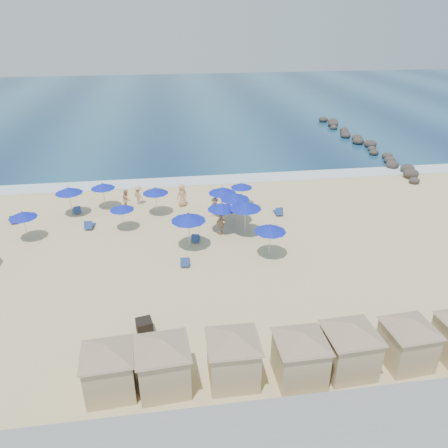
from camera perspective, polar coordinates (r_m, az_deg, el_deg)
The scene contains 34 objects.
ground at distance 27.91m, azimuth -7.19°, elevation -5.82°, with size 160.00×160.00×0.00m, color beige.
ocean at distance 80.11m, azimuth -8.46°, elevation 15.27°, with size 160.00×80.00×0.06m, color navy.
surf_line at distance 41.89m, azimuth -7.86°, elevation 5.40°, with size 160.00×2.50×0.08m, color white.
rock_jetty at distance 56.08m, azimuth 17.61°, elevation 10.09°, with size 2.56×26.66×0.96m.
trash_bin at distance 22.84m, azimuth -10.35°, elevation -13.07°, with size 0.78×0.78×0.78m, color black.
cabana_0 at distance 19.52m, azimuth -14.89°, elevation -17.05°, with size 4.38×4.38×2.75m.
cabana_1 at distance 19.24m, azimuth -8.04°, elevation -16.79°, with size 4.55×4.55×2.86m.
cabana_2 at distance 19.38m, azimuth 1.20°, elevation -16.09°, with size 4.56×4.56×2.86m.
cabana_3 at distance 19.73m, azimuth 9.99°, elevation -15.82°, with size 4.45×4.45×2.79m.
cabana_4 at distance 20.55m, azimuth 16.21°, elevation -14.46°, with size 4.56×4.56×2.86m.
cabana_5 at distance 21.83m, azimuth 23.02°, elevation -13.25°, with size 4.33×4.33×2.72m.
umbrella_2 at distance 36.09m, azimuth -19.64°, elevation 4.17°, with size 2.14×2.14×2.43m.
umbrella_3 at distance 33.32m, azimuth -24.83°, elevation 1.10°, with size 1.96×1.96×2.23m.
umbrella_4 at distance 36.72m, azimuth -15.56°, elevation 4.82°, with size 1.96×1.96×2.23m.
umbrella_5 at distance 32.68m, azimuth -13.23°, elevation 2.13°, with size 1.79×1.79×2.04m.
umbrella_6 at distance 29.06m, azimuth -4.68°, elevation 0.89°, with size 2.36×2.36×2.69m.
umbrella_7 at distance 34.63m, azimuth -8.96°, elevation 4.35°, with size 2.05×2.05×2.33m.
umbrella_8 at distance 31.26m, azimuth -0.31°, elevation 2.31°, with size 2.08×2.08×2.37m.
umbrella_9 at distance 35.94m, azimuth 2.30°, elevation 5.07°, with size 1.81×1.81×2.06m.
umbrella_10 at distance 30.87m, azimuth 2.80°, elevation 2.46°, with size 2.34×2.34×2.66m.
umbrella_11 at distance 28.20m, azimuth 6.06°, elevation -0.57°, with size 2.11×2.11×2.40m.
umbrella_12 at distance 32.64m, azimuth 1.44°, elevation 3.65°, with size 2.24×2.24×2.55m.
umbrella_13 at distance 33.84m, azimuth -0.21°, elevation 4.43°, with size 2.20×2.20×2.51m.
beach_chair_0 at distance 37.17m, azimuth -25.72°, elevation 0.52°, with size 0.79×1.33×0.68m.
beach_chair_1 at distance 37.07m, azimuth -18.67°, elevation 1.73°, with size 0.91×1.31×0.66m.
beach_chair_2 at distance 34.12m, azimuth -17.18°, elevation -0.14°, with size 0.71×1.36×0.72m.
beach_chair_3 at distance 28.09m, azimuth -5.12°, elevation -4.92°, with size 0.68×1.28×0.68m.
beach_chair_4 at distance 30.86m, azimuth -3.73°, elevation -1.84°, with size 0.73×1.29×0.67m.
beach_chair_5 at distance 35.10m, azimuth 7.13°, elevation 1.63°, with size 0.61×1.31×0.71m.
beachgoer_1 at distance 36.37m, azimuth -12.60°, elevation 3.13°, with size 0.84×0.65×1.73m, color tan.
beachgoer_2 at distance 31.44m, azimuth -0.42°, elevation -0.05°, with size 0.95×0.40×1.62m, color tan.
beachgoer_3 at distance 34.32m, azimuth -1.21°, elevation 2.24°, with size 1.02×0.58×1.57m, color tan.
beachgoer_4 at distance 36.33m, azimuth -5.49°, elevation 3.77°, with size 0.92×0.60×1.88m, color tan.
beachgoer_5 at distance 37.24m, azimuth -11.10°, elevation 3.73°, with size 1.04×0.60×1.61m, color tan.
Camera 1 is at (0.06, -23.76, 14.64)m, focal length 35.00 mm.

